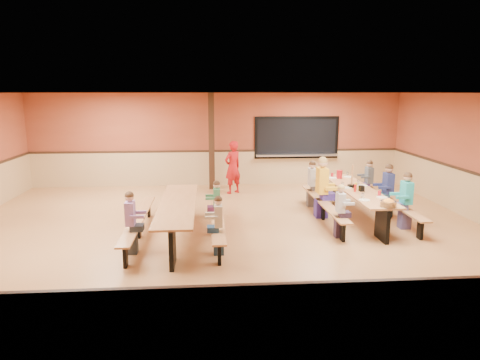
{
  "coord_description": "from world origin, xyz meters",
  "views": [
    {
      "loc": [
        -0.31,
        -8.89,
        3.03
      ],
      "look_at": [
        0.37,
        0.15,
        1.15
      ],
      "focal_mm": 32.0,
      "sensor_mm": 36.0,
      "label": 1
    }
  ],
  "objects": [
    {
      "name": "ground",
      "position": [
        0.0,
        0.0,
        0.0
      ],
      "size": [
        12.0,
        12.0,
        0.0
      ],
      "primitive_type": "plane",
      "color": "#9B653B",
      "rests_on": "ground"
    },
    {
      "name": "room_envelope",
      "position": [
        0.0,
        0.0,
        0.69
      ],
      "size": [
        12.04,
        10.04,
        3.02
      ],
      "color": "brown",
      "rests_on": "ground"
    },
    {
      "name": "kitchen_pass_through",
      "position": [
        2.6,
        4.96,
        1.49
      ],
      "size": [
        2.78,
        0.28,
        1.38
      ],
      "color": "black",
      "rests_on": "ground"
    },
    {
      "name": "structural_post",
      "position": [
        -0.2,
        4.4,
        1.5
      ],
      "size": [
        0.18,
        0.18,
        3.0
      ],
      "primitive_type": "cube",
      "color": "black",
      "rests_on": "ground"
    },
    {
      "name": "cafeteria_table_main",
      "position": [
        3.26,
        0.88,
        0.53
      ],
      "size": [
        1.91,
        3.7,
        0.74
      ],
      "color": "#B17646",
      "rests_on": "ground"
    },
    {
      "name": "cafeteria_table_second",
      "position": [
        -0.96,
        -0.14,
        0.53
      ],
      "size": [
        1.91,
        3.7,
        0.74
      ],
      "color": "#B17646",
      "rests_on": "ground"
    },
    {
      "name": "seated_child_white_left",
      "position": [
        2.43,
        -0.43,
        0.56
      ],
      "size": [
        0.33,
        0.27,
        1.12
      ],
      "primitive_type": null,
      "color": "silver",
      "rests_on": "ground"
    },
    {
      "name": "seated_adult_yellow",
      "position": [
        2.43,
        1.06,
        0.73
      ],
      "size": [
        0.49,
        0.4,
        1.47
      ],
      "primitive_type": null,
      "color": "yellow",
      "rests_on": "ground"
    },
    {
      "name": "seated_child_grey_left",
      "position": [
        2.43,
        2.07,
        0.61
      ],
      "size": [
        0.37,
        0.3,
        1.21
      ],
      "primitive_type": null,
      "color": "#B7B7B7",
      "rests_on": "ground"
    },
    {
      "name": "seated_child_teal_right",
      "position": [
        4.08,
        0.06,
        0.63
      ],
      "size": [
        0.4,
        0.32,
        1.27
      ],
      "primitive_type": null,
      "color": "teal",
      "rests_on": "ground"
    },
    {
      "name": "seated_child_navy_right",
      "position": [
        4.08,
        1.04,
        0.64
      ],
      "size": [
        0.4,
        0.33,
        1.28
      ],
      "primitive_type": null,
      "color": "navy",
      "rests_on": "ground"
    },
    {
      "name": "seated_child_char_right",
      "position": [
        4.08,
        2.3,
        0.59
      ],
      "size": [
        0.35,
        0.29,
        1.17
      ],
      "primitive_type": null,
      "color": "#44484C",
      "rests_on": "ground"
    },
    {
      "name": "seated_child_purple_sec",
      "position": [
        -1.79,
        -1.03,
        0.59
      ],
      "size": [
        0.36,
        0.29,
        1.19
      ],
      "primitive_type": null,
      "color": "#8E639E",
      "rests_on": "ground"
    },
    {
      "name": "seated_child_green_sec",
      "position": [
        -0.14,
        0.24,
        0.55
      ],
      "size": [
        0.32,
        0.26,
        1.11
      ],
      "primitive_type": null,
      "color": "#377249",
      "rests_on": "ground"
    },
    {
      "name": "seated_child_tan_sec",
      "position": [
        -0.14,
        -1.21,
        0.56
      ],
      "size": [
        0.32,
        0.27,
        1.12
      ],
      "primitive_type": null,
      "color": "#B2A58D",
      "rests_on": "ground"
    },
    {
      "name": "standing_woman",
      "position": [
        0.42,
        3.76,
        0.8
      ],
      "size": [
        0.69,
        0.65,
        1.59
      ],
      "primitive_type": "imported",
      "rotation": [
        0.0,
        0.0,
        3.77
      ],
      "color": "#AB1315",
      "rests_on": "ground"
    },
    {
      "name": "punch_pitcher",
      "position": [
        3.2,
        2.15,
        0.85
      ],
      "size": [
        0.16,
        0.16,
        0.22
      ],
      "primitive_type": "cylinder",
      "color": "#B21721",
      "rests_on": "cafeteria_table_main"
    },
    {
      "name": "chip_bowl",
      "position": [
        3.31,
        -0.77,
        0.81
      ],
      "size": [
        0.32,
        0.32,
        0.15
      ],
      "primitive_type": null,
      "color": "orange",
      "rests_on": "cafeteria_table_main"
    },
    {
      "name": "napkin_dispenser",
      "position": [
        3.26,
        0.63,
        0.8
      ],
      "size": [
        0.1,
        0.14,
        0.13
      ],
      "primitive_type": "cube",
      "color": "black",
      "rests_on": "cafeteria_table_main"
    },
    {
      "name": "condiment_mustard",
      "position": [
        3.16,
        0.76,
        0.82
      ],
      "size": [
        0.06,
        0.06,
        0.17
      ],
      "primitive_type": "cylinder",
      "color": "yellow",
      "rests_on": "cafeteria_table_main"
    },
    {
      "name": "condiment_ketchup",
      "position": [
        3.09,
        0.58,
        0.82
      ],
      "size": [
        0.06,
        0.06,
        0.17
      ],
      "primitive_type": "cylinder",
      "color": "#B2140F",
      "rests_on": "cafeteria_table_main"
    },
    {
      "name": "table_paddle",
      "position": [
        3.18,
        1.06,
        0.88
      ],
      "size": [
        0.16,
        0.16,
        0.56
      ],
      "color": "black",
      "rests_on": "cafeteria_table_main"
    },
    {
      "name": "place_settings",
      "position": [
        3.26,
        0.88,
        0.8
      ],
      "size": [
        0.65,
        3.3,
        0.11
      ],
      "primitive_type": null,
      "color": "beige",
      "rests_on": "cafeteria_table_main"
    }
  ]
}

